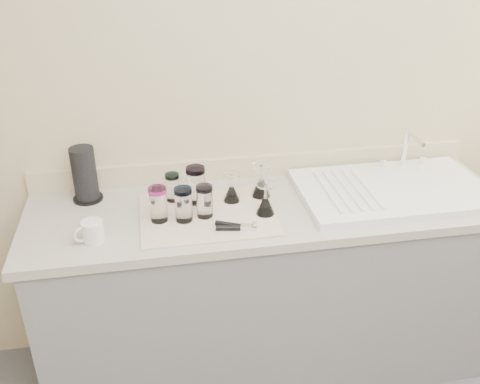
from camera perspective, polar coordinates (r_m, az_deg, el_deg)
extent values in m
cube|color=tan|center=(2.41, 1.84, 9.44)|extent=(3.50, 0.04, 2.50)
cube|color=slate|center=(2.55, 2.97, -10.56)|extent=(2.00, 0.60, 0.86)
cube|color=gray|center=(2.29, 3.25, -1.76)|extent=(2.06, 0.62, 0.04)
cube|color=white|center=(2.45, 15.88, 0.20)|extent=(0.82, 0.50, 0.03)
cylinder|color=silver|center=(2.63, 17.17, 4.55)|extent=(0.02, 0.02, 0.18)
cylinder|color=silver|center=(2.53, 18.20, 5.47)|extent=(0.02, 0.16, 0.02)
cylinder|color=silver|center=(2.61, 14.99, 3.03)|extent=(0.03, 0.03, 0.04)
cylinder|color=silver|center=(2.70, 18.86, 3.29)|extent=(0.03, 0.03, 0.04)
cube|color=silver|center=(2.20, -3.45, -2.46)|extent=(0.55, 0.42, 0.01)
cylinder|color=white|center=(2.29, -7.19, 0.33)|extent=(0.06, 0.06, 0.11)
cylinder|color=#38B4A7|center=(2.26, -7.28, 1.71)|extent=(0.06, 0.06, 0.02)
cylinder|color=white|center=(2.26, -4.71, 0.51)|extent=(0.08, 0.08, 0.14)
cylinder|color=purple|center=(2.22, -4.79, 2.36)|extent=(0.08, 0.08, 0.02)
cylinder|color=white|center=(2.15, -8.69, -1.52)|extent=(0.07, 0.07, 0.13)
cylinder|color=#E62AB6|center=(2.11, -8.83, 0.18)|extent=(0.07, 0.07, 0.02)
cylinder|color=white|center=(2.14, -6.03, -1.55)|extent=(0.07, 0.07, 0.12)
cylinder|color=blue|center=(2.10, -6.12, 0.14)|extent=(0.07, 0.07, 0.02)
cylinder|color=white|center=(2.16, -3.79, -1.20)|extent=(0.06, 0.06, 0.12)
cylinder|color=#BF96EE|center=(2.12, -3.85, 0.40)|extent=(0.07, 0.07, 0.02)
cone|color=white|center=(2.28, -0.90, -0.17)|extent=(0.07, 0.07, 0.07)
cylinder|color=white|center=(2.25, -0.91, 1.17)|extent=(0.01, 0.01, 0.05)
cylinder|color=white|center=(2.24, -0.91, 1.86)|extent=(0.07, 0.07, 0.01)
cone|color=white|center=(2.32, 2.25, 0.48)|extent=(0.08, 0.08, 0.08)
cylinder|color=white|center=(2.29, 2.28, 2.01)|extent=(0.01, 0.01, 0.06)
cylinder|color=white|center=(2.27, 2.30, 2.80)|extent=(0.08, 0.08, 0.01)
cone|color=white|center=(2.18, 2.73, -1.48)|extent=(0.08, 0.08, 0.07)
cylinder|color=white|center=(2.15, 2.76, 0.02)|extent=(0.01, 0.01, 0.06)
cylinder|color=white|center=(2.14, 2.78, 0.79)|extent=(0.08, 0.08, 0.01)
cube|color=silver|center=(2.09, 0.97, -3.82)|extent=(0.07, 0.05, 0.02)
cylinder|color=black|center=(2.08, -0.86, -3.85)|extent=(0.13, 0.04, 0.02)
cylinder|color=black|center=(2.10, -0.96, -3.53)|extent=(0.12, 0.07, 0.02)
cylinder|color=silver|center=(2.09, -15.42, -4.07)|extent=(0.11, 0.11, 0.09)
torus|color=silver|center=(2.08, -16.52, -4.39)|extent=(0.06, 0.03, 0.06)
cylinder|color=black|center=(2.41, -15.88, -0.63)|extent=(0.13, 0.13, 0.01)
cylinder|color=black|center=(2.36, -16.26, 1.93)|extent=(0.10, 0.10, 0.23)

